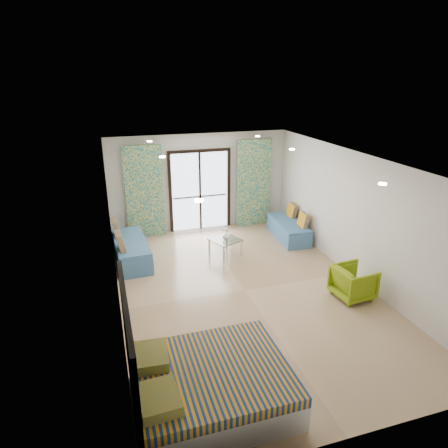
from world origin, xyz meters
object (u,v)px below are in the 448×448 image
object	(u,v)px
coffee_table	(225,241)
daybed_left	(130,250)
daybed_right	(289,229)
armchair	(353,281)
bed	(210,385)

from	to	relation	value
coffee_table	daybed_left	bearing A→B (deg)	170.61
daybed_right	armchair	distance (m)	3.19
daybed_right	coffee_table	world-z (taller)	daybed_right
daybed_left	armchair	world-z (taller)	daybed_left
bed	coffee_table	world-z (taller)	coffee_table
daybed_right	coffee_table	size ratio (longest dim) A/B	2.07
daybed_left	daybed_right	bearing A→B (deg)	-0.10
coffee_table	daybed_right	bearing A→B (deg)	15.83
daybed_left	daybed_right	distance (m)	4.24
coffee_table	armchair	bearing A→B (deg)	-54.98
daybed_left	daybed_right	xyz separation A→B (m)	(4.23, 0.19, -0.03)
coffee_table	armchair	size ratio (longest dim) A/B	1.15
daybed_left	armchair	xyz separation A→B (m)	(4.08, -2.99, 0.07)
daybed_left	daybed_right	world-z (taller)	daybed_left
bed	daybed_left	distance (m)	4.86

